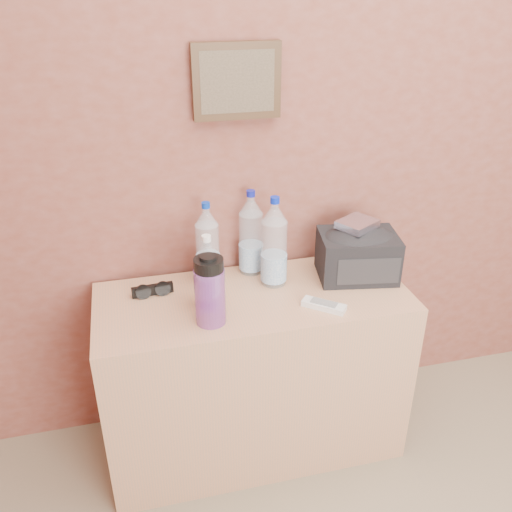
{
  "coord_description": "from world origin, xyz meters",
  "views": [
    {
      "loc": [
        -0.87,
        0.15,
        1.72
      ],
      "look_at": [
        -0.48,
        1.71,
        0.88
      ],
      "focal_mm": 38.0,
      "sensor_mm": 36.0,
      "label": 1
    }
  ],
  "objects": [
    {
      "name": "picture_frame",
      "position": [
        -0.48,
        1.98,
        1.4
      ],
      "size": [
        0.3,
        0.03,
        0.25
      ],
      "primitive_type": null,
      "color": "#382311",
      "rests_on": "room_shell"
    },
    {
      "name": "dresser",
      "position": [
        -0.48,
        1.75,
        0.35
      ],
      "size": [
        1.12,
        0.47,
        0.7
      ],
      "primitive_type": "cube",
      "color": "#AD7B4A",
      "rests_on": "ground"
    },
    {
      "name": "pet_large_a",
      "position": [
        -0.61,
        1.9,
        0.84
      ],
      "size": [
        0.08,
        0.08,
        0.31
      ],
      "rotation": [
        0.0,
        0.0,
        -0.38
      ],
      "color": "white",
      "rests_on": "dresser"
    },
    {
      "name": "pet_large_b",
      "position": [
        -0.44,
        1.93,
        0.84
      ],
      "size": [
        0.09,
        0.09,
        0.33
      ],
      "rotation": [
        0.0,
        0.0,
        -0.37
      ],
      "color": "silver",
      "rests_on": "dresser"
    },
    {
      "name": "pet_large_c",
      "position": [
        -0.38,
        1.82,
        0.85
      ],
      "size": [
        0.09,
        0.09,
        0.34
      ],
      "rotation": [
        0.0,
        0.0,
        -0.27
      ],
      "color": "white",
      "rests_on": "dresser"
    },
    {
      "name": "pet_small",
      "position": [
        -0.64,
        1.73,
        0.81
      ],
      "size": [
        0.08,
        0.08,
        0.27
      ],
      "rotation": [
        0.0,
        0.0,
        -0.22
      ],
      "color": "silver",
      "rests_on": "dresser"
    },
    {
      "name": "nalgene_bottle",
      "position": [
        -0.65,
        1.63,
        0.82
      ],
      "size": [
        0.1,
        0.1,
        0.24
      ],
      "rotation": [
        0.0,
        0.0,
        -0.37
      ],
      "color": "#783597",
      "rests_on": "dresser"
    },
    {
      "name": "sunglasses",
      "position": [
        -0.83,
        1.85,
        0.72
      ],
      "size": [
        0.15,
        0.07,
        0.04
      ],
      "primitive_type": null,
      "rotation": [
        0.0,
        0.0,
        0.09
      ],
      "color": "black",
      "rests_on": "dresser"
    },
    {
      "name": "ac_remote",
      "position": [
        -0.26,
        1.61,
        0.71
      ],
      "size": [
        0.15,
        0.13,
        0.02
      ],
      "primitive_type": "cube",
      "rotation": [
        0.0,
        0.0,
        -0.69
      ],
      "color": "silver",
      "rests_on": "dresser"
    },
    {
      "name": "toiletry_bag",
      "position": [
        -0.07,
        1.8,
        0.79
      ],
      "size": [
        0.31,
        0.25,
        0.19
      ],
      "primitive_type": null,
      "rotation": [
        0.0,
        0.0,
        -0.17
      ],
      "color": "black",
      "rests_on": "dresser"
    },
    {
      "name": "foil_packet",
      "position": [
        -0.07,
        1.82,
        0.91
      ],
      "size": [
        0.17,
        0.16,
        0.03
      ],
      "primitive_type": "cube",
      "rotation": [
        0.0,
        0.0,
        0.53
      ],
      "color": "silver",
      "rests_on": "toiletry_bag"
    }
  ]
}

